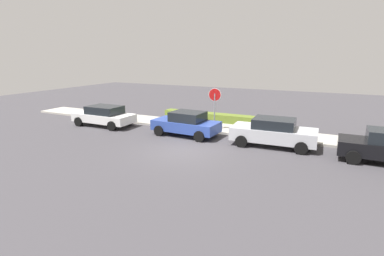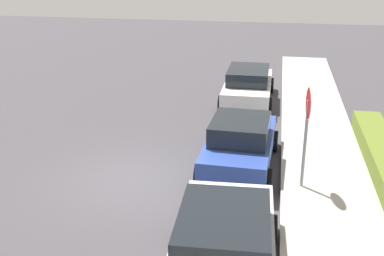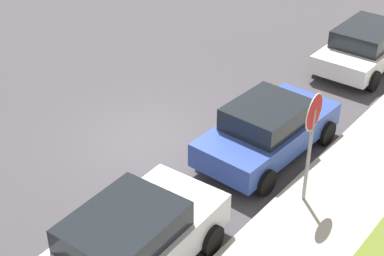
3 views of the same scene
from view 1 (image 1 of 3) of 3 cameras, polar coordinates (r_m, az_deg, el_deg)
name	(u,v)px [view 1 (image 1 of 3)]	position (r m, az deg, el deg)	size (l,w,h in m)	color
ground_plane	(185,151)	(15.50, -1.39, -4.32)	(60.00, 60.00, 0.00)	#423F44
sidewalk_curb	(220,128)	(19.96, 5.37, -0.05)	(32.00, 2.37, 0.14)	#B2ADA3
stop_sign	(215,102)	(19.05, 4.35, 5.01)	(0.82, 0.09, 2.78)	gray
parked_car_blue	(186,123)	(18.22, -1.09, 0.87)	(4.13, 2.13, 1.48)	#2D479E
parked_car_silver	(273,132)	(16.68, 15.25, -0.74)	(4.52, 2.22, 1.52)	silver
parked_car_white	(104,115)	(21.63, -16.40, 2.31)	(4.33, 2.03, 1.40)	white
front_yard_hedge	(213,118)	(21.80, 3.94, 1.91)	(7.58, 0.87, 0.70)	olive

